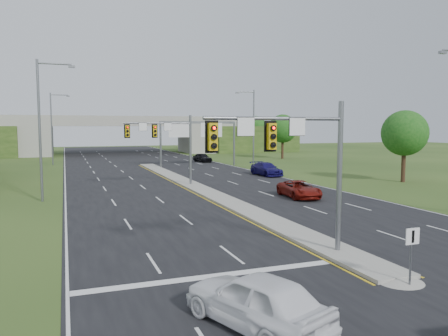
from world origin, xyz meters
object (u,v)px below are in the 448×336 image
at_px(keep_right_sign, 412,247).
at_px(car_white, 256,300).
at_px(overpass, 122,137).
at_px(car_far_a, 299,189).
at_px(car_far_c, 202,158).
at_px(signal_mast_far, 168,138).
at_px(sign_gantry, 197,131).
at_px(signal_mast_near, 297,153).
at_px(car_far_b, 266,169).

bearing_deg(keep_right_sign, car_white, -171.26).
xyz_separation_m(keep_right_sign, overpass, (0.00, 84.53, 2.04)).
xyz_separation_m(car_far_a, car_far_c, (3.40, 37.87, 0.04)).
height_order(signal_mast_far, sign_gantry, signal_mast_far).
relative_size(signal_mast_near, car_white, 1.44).
relative_size(signal_mast_far, car_far_c, 1.61).
height_order(signal_mast_far, keep_right_sign, signal_mast_far).
distance_m(signal_mast_far, keep_right_sign, 29.71).
xyz_separation_m(car_white, car_far_a, (13.05, 20.24, -0.13)).
distance_m(keep_right_sign, car_far_c, 57.93).
xyz_separation_m(signal_mast_far, sign_gantry, (8.95, 19.99, 0.51)).
relative_size(signal_mast_far, sign_gantry, 0.60).
bearing_deg(car_white, overpass, -115.92).
distance_m(keep_right_sign, overpass, 84.55).
xyz_separation_m(sign_gantry, car_far_b, (4.32, -14.39, -4.44)).
height_order(signal_mast_near, signal_mast_far, same).
relative_size(car_far_a, car_far_c, 1.15).
xyz_separation_m(signal_mast_near, car_far_c, (12.07, 52.63, -3.97)).
relative_size(signal_mast_far, keep_right_sign, 3.18).
distance_m(car_far_a, car_far_b, 16.49).
xyz_separation_m(sign_gantry, overpass, (-6.68, 35.08, -1.69)).
height_order(car_white, car_far_a, car_white).
xyz_separation_m(signal_mast_far, car_far_c, (12.07, 27.63, -3.97)).
distance_m(signal_mast_near, car_white, 8.01).
xyz_separation_m(signal_mast_far, car_far_a, (8.67, -10.24, -4.01)).
distance_m(overpass, car_far_c, 29.27).
bearing_deg(car_white, sign_gantry, -126.27).
relative_size(signal_mast_near, car_far_c, 1.61).
bearing_deg(car_far_b, keep_right_sign, -111.37).
xyz_separation_m(signal_mast_far, car_white, (-4.38, -30.47, -3.88)).
xyz_separation_m(sign_gantry, car_far_a, (-0.28, -30.23, -4.53)).
relative_size(signal_mast_near, car_far_b, 1.31).
distance_m(signal_mast_near, keep_right_sign, 5.94).
relative_size(signal_mast_near, sign_gantry, 0.60).
distance_m(overpass, car_white, 85.85).
height_order(signal_mast_far, car_white, signal_mast_far).
bearing_deg(signal_mast_far, keep_right_sign, -85.61).
xyz_separation_m(signal_mast_near, car_white, (-4.38, -5.47, -3.88)).
bearing_deg(car_far_b, signal_mast_near, -117.38).
bearing_deg(signal_mast_far, car_far_a, -49.75).
relative_size(keep_right_sign, car_white, 0.45).
distance_m(sign_gantry, car_far_a, 30.57).
relative_size(overpass, car_far_b, 14.97).
distance_m(car_far_a, car_far_c, 38.02).
height_order(signal_mast_near, sign_gantry, signal_mast_near).
distance_m(signal_mast_near, car_far_c, 54.14).
distance_m(signal_mast_far, overpass, 55.13).
height_order(sign_gantry, car_far_b, sign_gantry).
bearing_deg(car_far_b, signal_mast_far, -161.05).
distance_m(signal_mast_near, signal_mast_far, 25.00).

